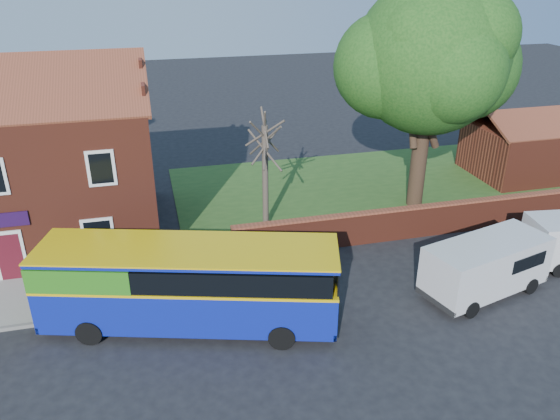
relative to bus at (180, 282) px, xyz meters
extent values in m
plane|color=black|center=(0.53, -2.82, -1.80)|extent=(120.00, 120.00, 0.00)
cube|color=gray|center=(-6.47, 2.93, -1.74)|extent=(18.00, 3.50, 0.12)
cube|color=#426B28|center=(13.53, 10.18, -1.78)|extent=(26.00, 12.00, 0.04)
cube|color=maroon|center=(-6.47, 8.68, 1.45)|extent=(12.00, 8.00, 6.50)
cube|color=brown|center=(-6.47, 10.68, 5.70)|extent=(12.30, 4.08, 2.16)
cube|color=#4C0F19|center=(-6.47, 4.63, -0.70)|extent=(0.95, 0.04, 2.10)
cube|color=silver|center=(-6.47, 4.65, -0.65)|extent=(1.20, 0.06, 2.30)
cube|color=#220B34|center=(-6.47, 4.62, 1.00)|extent=(2.00, 0.06, 0.60)
cube|color=maroon|center=(13.53, 4.18, -1.05)|extent=(22.00, 0.30, 1.50)
cube|color=brown|center=(13.53, 4.18, -0.25)|extent=(22.00, 0.38, 0.10)
cube|color=maroon|center=(22.53, 10.18, -0.30)|extent=(8.00, 5.00, 3.00)
cube|color=brown|center=(22.53, 8.93, 1.75)|extent=(8.20, 2.56, 1.24)
cube|color=brown|center=(22.53, 11.43, 1.75)|extent=(8.20, 2.56, 1.24)
cube|color=#0E1E9C|center=(0.32, -0.10, -0.61)|extent=(10.67, 5.41, 1.65)
cube|color=#DCB00B|center=(0.32, -0.10, 0.21)|extent=(10.70, 5.44, 0.10)
cube|color=black|center=(0.32, -0.10, 0.71)|extent=(10.28, 5.32, 0.82)
cube|color=#2F801B|center=(-2.96, 0.87, 0.71)|extent=(4.12, 3.52, 0.88)
cube|color=#0E1E9C|center=(0.32, -0.10, 1.26)|extent=(10.67, 5.41, 0.14)
cube|color=#DCB00B|center=(0.32, -0.10, 1.34)|extent=(10.72, 5.46, 0.06)
cylinder|color=black|center=(-3.20, -0.32, -1.33)|extent=(0.97, 0.53, 0.93)
cylinder|color=black|center=(-2.52, 2.01, -1.33)|extent=(0.97, 0.53, 0.93)
cylinder|color=black|center=(3.16, -2.20, -1.33)|extent=(0.97, 0.53, 0.93)
cylinder|color=black|center=(3.85, 0.13, -1.33)|extent=(0.97, 0.53, 0.93)
cube|color=silver|center=(11.74, -0.86, -0.52)|extent=(5.48, 3.30, 1.95)
cube|color=black|center=(13.97, -0.27, -0.21)|extent=(0.52, 1.71, 0.77)
cube|color=black|center=(14.18, -0.21, -1.39)|extent=(0.62, 2.01, 0.25)
cylinder|color=black|center=(10.41, -2.21, -1.46)|extent=(0.71, 0.39, 0.68)
cylinder|color=black|center=(9.91, -0.35, -1.46)|extent=(0.71, 0.39, 0.68)
cylinder|color=black|center=(13.58, -1.37, -1.46)|extent=(0.71, 0.39, 0.68)
cylinder|color=black|center=(13.08, 0.50, -1.46)|extent=(0.71, 0.39, 0.68)
cylinder|color=black|center=(15.55, -0.59, -1.47)|extent=(0.68, 0.31, 0.65)
cylinder|color=black|center=(15.80, 1.25, -1.47)|extent=(0.68, 0.31, 0.65)
cylinder|color=black|center=(13.05, 7.57, 0.59)|extent=(0.83, 0.83, 4.77)
sphere|color=#396C21|center=(13.05, 7.57, 5.98)|extent=(7.47, 7.47, 7.47)
sphere|color=#396C21|center=(15.23, 7.99, 5.36)|extent=(5.40, 5.40, 5.40)
sphere|color=#396C21|center=(11.08, 8.19, 5.57)|extent=(5.19, 5.19, 5.19)
cylinder|color=#4C4238|center=(4.71, 7.05, 0.78)|extent=(0.29, 0.29, 5.15)
cylinder|color=#4C4238|center=(4.71, 7.05, 2.62)|extent=(0.30, 2.51, 2.02)
cylinder|color=#4C4238|center=(4.71, 7.05, 2.44)|extent=(1.31, 1.86, 1.85)
cylinder|color=#4C4238|center=(4.71, 7.05, 2.80)|extent=(2.11, 0.97, 2.05)
camera|label=1|loc=(-0.57, -16.70, 10.44)|focal=35.00mm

